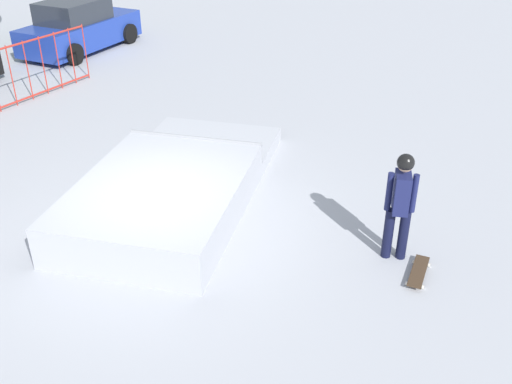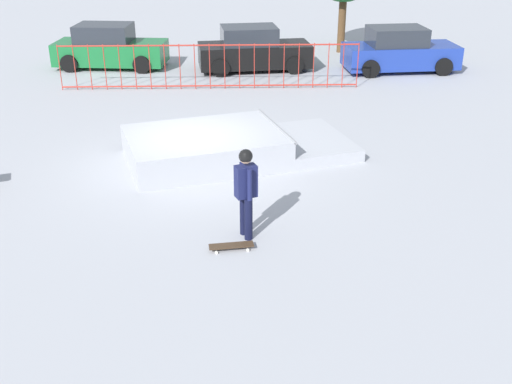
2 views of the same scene
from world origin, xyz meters
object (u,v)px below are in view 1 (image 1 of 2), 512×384
(skater, at_px, (401,199))
(parked_car_blue, at_px, (79,28))
(skate_ramp, at_px, (171,189))
(skateboard, at_px, (418,271))

(skater, xyz_separation_m, parked_car_blue, (5.46, 12.59, -0.28))
(skate_ramp, distance_m, skater, 3.95)
(skate_ramp, relative_size, skater, 3.45)
(parked_car_blue, bearing_deg, skater, -119.99)
(parked_car_blue, bearing_deg, skate_ramp, -131.18)
(skate_ramp, xyz_separation_m, skater, (0.58, -3.84, 0.69))
(skate_ramp, relative_size, skateboard, 7.24)
(skate_ramp, relative_size, parked_car_blue, 1.39)
(skate_ramp, bearing_deg, skater, -100.03)
(skate_ramp, distance_m, parked_car_blue, 10.64)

